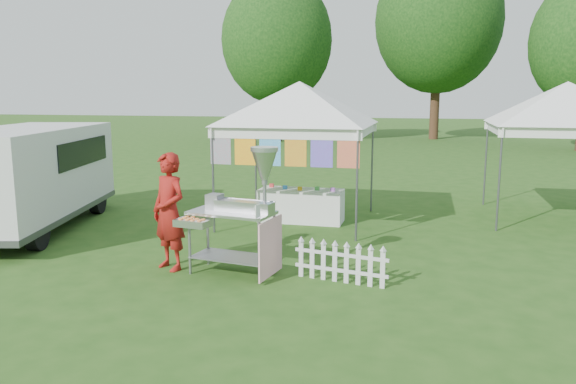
# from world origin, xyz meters

# --- Properties ---
(ground) EXTENTS (120.00, 120.00, 0.00)m
(ground) POSITION_xyz_m (0.00, 0.00, 0.00)
(ground) COLOR #254E16
(ground) RESTS_ON ground
(canopy_main) EXTENTS (4.24, 4.24, 3.45)m
(canopy_main) POSITION_xyz_m (0.00, 3.49, 2.99)
(canopy_main) COLOR #59595E
(canopy_main) RESTS_ON ground
(canopy_right) EXTENTS (4.24, 4.24, 3.45)m
(canopy_right) POSITION_xyz_m (5.50, 5.00, 2.99)
(canopy_right) COLOR #59595E
(canopy_right) RESTS_ON ground
(tree_left) EXTENTS (6.40, 6.40, 9.53)m
(tree_left) POSITION_xyz_m (-6.00, 24.00, 5.83)
(tree_left) COLOR #392414
(tree_left) RESTS_ON ground
(tree_mid) EXTENTS (7.60, 7.60, 11.52)m
(tree_mid) POSITION_xyz_m (3.00, 28.00, 7.14)
(tree_mid) COLOR #392414
(tree_mid) RESTS_ON ground
(donut_cart) EXTENTS (1.52, 0.94, 1.97)m
(donut_cart) POSITION_xyz_m (0.02, -0.36, 1.16)
(donut_cart) COLOR gray
(donut_cart) RESTS_ON ground
(vendor) EXTENTS (0.80, 0.71, 1.84)m
(vendor) POSITION_xyz_m (-1.21, -0.32, 0.92)
(vendor) COLOR maroon
(vendor) RESTS_ON ground
(cargo_van) EXTENTS (3.10, 5.29, 2.06)m
(cargo_van) POSITION_xyz_m (-5.22, 1.55, 1.11)
(cargo_van) COLOR silver
(cargo_van) RESTS_ON ground
(picket_fence) EXTENTS (1.42, 0.30, 0.56)m
(picket_fence) POSITION_xyz_m (1.50, -0.33, 0.29)
(picket_fence) COLOR silver
(picket_fence) RESTS_ON ground
(display_table) EXTENTS (1.80, 0.70, 0.71)m
(display_table) POSITION_xyz_m (0.05, 3.45, 0.35)
(display_table) COLOR white
(display_table) RESTS_ON ground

